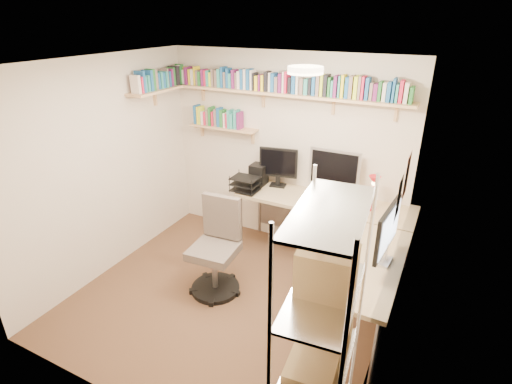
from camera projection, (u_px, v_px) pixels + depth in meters
ground at (229, 298)px, 4.43m from camera, size 3.20×3.20×0.00m
room_shell at (224, 167)px, 3.80m from camera, size 3.24×3.04×2.52m
wall_shelves at (248, 91)px, 4.83m from camera, size 3.12×1.09×0.80m
corner_desk at (321, 211)px, 4.57m from camera, size 2.21×2.15×1.43m
office_chair at (217, 253)px, 4.42m from camera, size 0.57×0.58×1.09m
wire_rack at (322, 322)px, 2.57m from camera, size 0.49×0.90×1.99m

